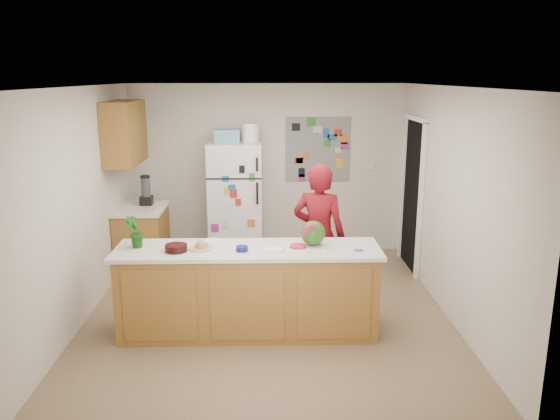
{
  "coord_description": "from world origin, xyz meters",
  "views": [
    {
      "loc": [
        -0.0,
        -5.75,
        2.62
      ],
      "look_at": [
        0.14,
        0.2,
        1.14
      ],
      "focal_mm": 35.0,
      "sensor_mm": 36.0,
      "label": 1
    }
  ],
  "objects_px": {
    "refrigerator": "(236,202)",
    "cherry_bowl": "(176,248)",
    "watermelon": "(313,233)",
    "person": "(319,236)"
  },
  "relations": [
    {
      "from": "refrigerator",
      "to": "cherry_bowl",
      "type": "height_order",
      "value": "refrigerator"
    },
    {
      "from": "watermelon",
      "to": "cherry_bowl",
      "type": "distance_m",
      "value": 1.38
    },
    {
      "from": "refrigerator",
      "to": "person",
      "type": "distance_m",
      "value": 1.98
    },
    {
      "from": "refrigerator",
      "to": "watermelon",
      "type": "bearing_deg",
      "value": -68.6
    },
    {
      "from": "refrigerator",
      "to": "watermelon",
      "type": "xyz_separation_m",
      "value": [
        0.91,
        -2.33,
        0.21
      ]
    },
    {
      "from": "refrigerator",
      "to": "cherry_bowl",
      "type": "xyz_separation_m",
      "value": [
        -0.45,
        -2.47,
        0.11
      ]
    },
    {
      "from": "person",
      "to": "watermelon",
      "type": "distance_m",
      "value": 0.69
    },
    {
      "from": "person",
      "to": "refrigerator",
      "type": "bearing_deg",
      "value": -39.06
    },
    {
      "from": "watermelon",
      "to": "cherry_bowl",
      "type": "relative_size",
      "value": 1.15
    },
    {
      "from": "person",
      "to": "cherry_bowl",
      "type": "relative_size",
      "value": 7.63
    }
  ]
}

